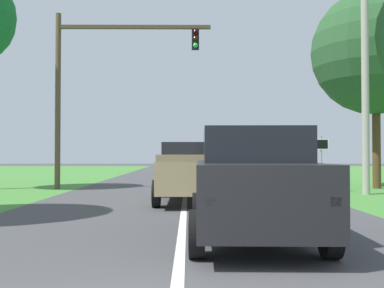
{
  "coord_description": "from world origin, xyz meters",
  "views": [
    {
      "loc": [
        0.13,
        -3.82,
        1.54
      ],
      "look_at": [
        0.27,
        15.26,
        1.97
      ],
      "focal_mm": 42.04,
      "sensor_mm": 36.0,
      "label": 1
    }
  ],
  "objects_px": {
    "red_suv_near": "(252,181)",
    "pickup_truck_lead": "(189,171)",
    "utility_pole_right": "(365,70)",
    "oak_tree_right": "(376,52)",
    "keep_moving_sign": "(321,156)",
    "traffic_light": "(97,74)"
  },
  "relations": [
    {
      "from": "oak_tree_right",
      "to": "utility_pole_right",
      "type": "bearing_deg",
      "value": -119.14
    },
    {
      "from": "pickup_truck_lead",
      "to": "utility_pole_right",
      "type": "distance_m",
      "value": 8.17
    },
    {
      "from": "traffic_light",
      "to": "oak_tree_right",
      "type": "height_order",
      "value": "oak_tree_right"
    },
    {
      "from": "pickup_truck_lead",
      "to": "traffic_light",
      "type": "distance_m",
      "value": 7.85
    },
    {
      "from": "oak_tree_right",
      "to": "utility_pole_right",
      "type": "xyz_separation_m",
      "value": [
        -1.67,
        -3.0,
        -1.42
      ]
    },
    {
      "from": "red_suv_near",
      "to": "traffic_light",
      "type": "height_order",
      "value": "traffic_light"
    },
    {
      "from": "red_suv_near",
      "to": "oak_tree_right",
      "type": "relative_size",
      "value": 0.53
    },
    {
      "from": "pickup_truck_lead",
      "to": "utility_pole_right",
      "type": "height_order",
      "value": "utility_pole_right"
    },
    {
      "from": "pickup_truck_lead",
      "to": "keep_moving_sign",
      "type": "height_order",
      "value": "keep_moving_sign"
    },
    {
      "from": "red_suv_near",
      "to": "oak_tree_right",
      "type": "xyz_separation_m",
      "value": [
        7.31,
        11.94,
        5.14
      ]
    },
    {
      "from": "oak_tree_right",
      "to": "pickup_truck_lead",
      "type": "bearing_deg",
      "value": -146.36
    },
    {
      "from": "keep_moving_sign",
      "to": "utility_pole_right",
      "type": "relative_size",
      "value": 0.24
    },
    {
      "from": "red_suv_near",
      "to": "utility_pole_right",
      "type": "xyz_separation_m",
      "value": [
        5.64,
        8.95,
        3.72
      ]
    },
    {
      "from": "pickup_truck_lead",
      "to": "utility_pole_right",
      "type": "xyz_separation_m",
      "value": [
        6.76,
        2.61,
        3.77
      ]
    },
    {
      "from": "red_suv_near",
      "to": "keep_moving_sign",
      "type": "xyz_separation_m",
      "value": [
        4.24,
        10.02,
        0.43
      ]
    },
    {
      "from": "red_suv_near",
      "to": "pickup_truck_lead",
      "type": "distance_m",
      "value": 6.43
    },
    {
      "from": "utility_pole_right",
      "to": "oak_tree_right",
      "type": "bearing_deg",
      "value": 60.86
    },
    {
      "from": "traffic_light",
      "to": "utility_pole_right",
      "type": "relative_size",
      "value": 0.82
    },
    {
      "from": "pickup_truck_lead",
      "to": "oak_tree_right",
      "type": "xyz_separation_m",
      "value": [
        8.43,
        5.61,
        5.19
      ]
    },
    {
      "from": "traffic_light",
      "to": "keep_moving_sign",
      "type": "bearing_deg",
      "value": -9.73
    },
    {
      "from": "traffic_light",
      "to": "keep_moving_sign",
      "type": "relative_size",
      "value": 3.39
    },
    {
      "from": "red_suv_near",
      "to": "oak_tree_right",
      "type": "bearing_deg",
      "value": 58.54
    }
  ]
}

